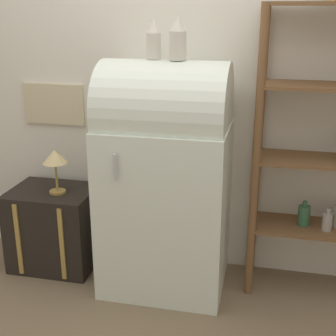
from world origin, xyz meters
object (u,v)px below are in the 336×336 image
at_px(refrigerator, 166,176).
at_px(suitcase_trunk, 55,228).
at_px(vase_center, 178,39).
at_px(desk_lamp, 55,159).
at_px(vase_left, 154,40).

bearing_deg(refrigerator, suitcase_trunk, 176.24).
height_order(refrigerator, suitcase_trunk, refrigerator).
distance_m(suitcase_trunk, vase_center, 1.57).
xyz_separation_m(refrigerator, vase_center, (0.08, -0.01, 0.83)).
distance_m(vase_center, desk_lamp, 1.14).
bearing_deg(refrigerator, desk_lamp, 178.66).
bearing_deg(suitcase_trunk, desk_lamp, -29.72).
bearing_deg(vase_left, suitcase_trunk, 176.70).
xyz_separation_m(suitcase_trunk, vase_left, (0.74, -0.04, 1.29)).
bearing_deg(vase_left, desk_lamp, 179.41).
relative_size(suitcase_trunk, desk_lamp, 1.89).
relative_size(refrigerator, vase_left, 6.48).
distance_m(vase_left, vase_center, 0.15).
relative_size(suitcase_trunk, vase_left, 2.53).
distance_m(refrigerator, desk_lamp, 0.75).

